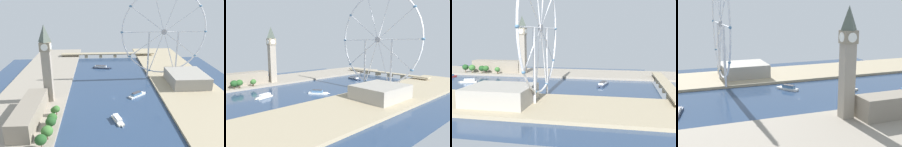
% 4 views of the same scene
% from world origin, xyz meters
% --- Properties ---
extents(ground_plane, '(380.70, 380.70, 0.00)m').
position_xyz_m(ground_plane, '(0.00, 0.00, 0.00)').
color(ground_plane, navy).
extents(riverbank_left, '(90.00, 520.00, 3.00)m').
position_xyz_m(riverbank_left, '(-105.35, 0.00, 1.50)').
color(riverbank_left, gray).
rests_on(riverbank_left, ground_plane).
extents(riverbank_right, '(90.00, 520.00, 3.00)m').
position_xyz_m(riverbank_right, '(105.35, 0.00, 1.50)').
color(riverbank_right, tan).
rests_on(riverbank_right, ground_plane).
extents(clock_tower, '(12.78, 12.78, 93.37)m').
position_xyz_m(clock_tower, '(-80.59, -10.57, 51.47)').
color(clock_tower, gray).
rests_on(clock_tower, riverbank_left).
extents(parliament_block, '(22.00, 83.88, 19.29)m').
position_xyz_m(parliament_block, '(-91.65, -60.51, 12.64)').
color(parliament_block, gray).
rests_on(parliament_block, riverbank_left).
extents(tree_row_embankment, '(13.28, 67.97, 13.75)m').
position_xyz_m(tree_row_embankment, '(-67.58, -81.18, 11.25)').
color(tree_row_embankment, '#513823').
rests_on(tree_row_embankment, riverbank_left).
extents(ferris_wheel, '(131.67, 3.20, 135.34)m').
position_xyz_m(ferris_wheel, '(79.44, 67.25, 73.07)').
color(ferris_wheel, silver).
rests_on(ferris_wheel, riverbank_right).
extents(riverside_hall, '(51.81, 60.15, 16.50)m').
position_xyz_m(riverside_hall, '(108.62, 35.49, 11.25)').
color(riverside_hall, gray).
rests_on(riverside_hall, riverbank_right).
extents(river_bridge, '(192.70, 13.82, 8.34)m').
position_xyz_m(river_bridge, '(0.00, 200.54, 6.25)').
color(river_bridge, tan).
rests_on(river_bridge, ground_plane).
extents(tour_boat_1, '(27.06, 22.15, 5.85)m').
position_xyz_m(tour_boat_1, '(30.80, 1.17, 2.32)').
color(tour_boat_1, white).
rests_on(tour_boat_1, ground_plane).
extents(tour_boat_2, '(35.82, 13.93, 4.98)m').
position_xyz_m(tour_boat_2, '(-14.51, 123.66, 2.10)').
color(tour_boat_2, '#2D384C').
rests_on(tour_boat_2, ground_plane).
extents(tour_boat_3, '(13.28, 26.78, 5.26)m').
position_xyz_m(tour_boat_3, '(0.01, -61.36, 2.19)').
color(tour_boat_3, beige).
rests_on(tour_boat_3, ground_plane).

